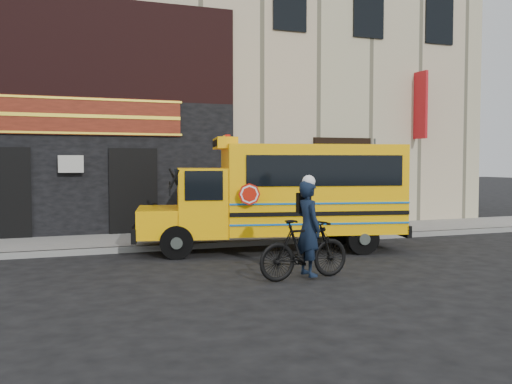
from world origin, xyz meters
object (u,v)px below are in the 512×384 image
object	(u,v)px
bicycle	(304,249)
cyclist	(308,231)
school_bus	(285,193)
sign_pole	(375,182)

from	to	relation	value
bicycle	cyclist	size ratio (longest dim) A/B	1.05
cyclist	school_bus	bearing A→B (deg)	-20.05
sign_pole	bicycle	bearing A→B (deg)	-133.03
sign_pole	bicycle	distance (m)	7.20
bicycle	cyclist	distance (m)	0.38
school_bus	cyclist	world-z (taller)	school_bus
school_bus	sign_pole	size ratio (longest dim) A/B	2.37
school_bus	sign_pole	distance (m)	4.11
school_bus	sign_pole	world-z (taller)	sign_pole
school_bus	bicycle	xyz separation A→B (m)	(-1.11, -3.52, -0.91)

